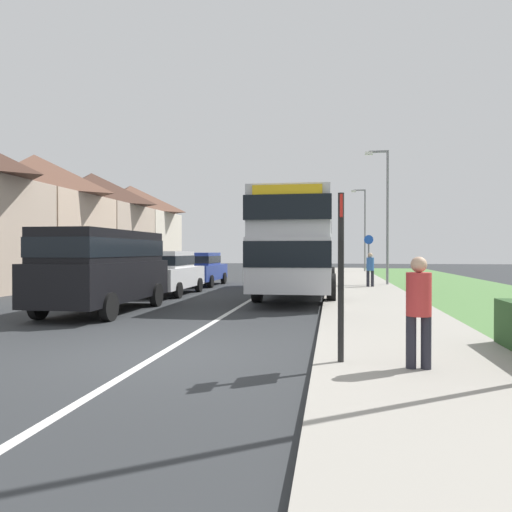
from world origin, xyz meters
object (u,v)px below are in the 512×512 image
(pedestrian_walking_away, at_px, (370,268))
(street_lamp_mid, at_px, (385,208))
(bus_stop_sign, at_px, (341,265))
(street_lamp_far, at_px, (363,224))
(parked_van_black, at_px, (104,264))
(cycle_route_sign, at_px, (369,258))
(parked_car_blue, at_px, (201,267))
(double_decker_bus, at_px, (300,241))
(parked_car_white, at_px, (168,271))
(pedestrian_at_stop, at_px, (419,307))

(pedestrian_walking_away, bearing_deg, street_lamp_mid, 62.86)
(bus_stop_sign, height_order, street_lamp_far, street_lamp_far)
(parked_van_black, distance_m, cycle_route_sign, 13.62)
(street_lamp_far, bearing_deg, street_lamp_mid, -89.81)
(parked_car_blue, bearing_deg, double_decker_bus, -38.14)
(parked_car_white, xyz_separation_m, pedestrian_walking_away, (8.21, 4.20, 0.03))
(double_decker_bus, height_order, parked_van_black, double_decker_bus)
(bus_stop_sign, bearing_deg, pedestrian_at_stop, -13.99)
(parked_car_blue, xyz_separation_m, pedestrian_walking_away, (8.28, -0.95, 0.06))
(street_lamp_mid, bearing_deg, parked_car_white, -147.22)
(parked_car_blue, distance_m, cycle_route_sign, 8.32)
(parked_car_white, relative_size, pedestrian_walking_away, 2.70)
(parked_car_blue, height_order, street_lamp_far, street_lamp_far)
(parked_van_black, height_order, parked_car_white, parked_van_black)
(pedestrian_walking_away, xyz_separation_m, street_lamp_far, (0.78, 17.07, 2.92))
(pedestrian_at_stop, relative_size, street_lamp_far, 0.25)
(double_decker_bus, relative_size, parked_car_blue, 2.57)
(parked_car_white, bearing_deg, parked_car_blue, 90.83)
(double_decker_bus, xyz_separation_m, parked_van_black, (-5.16, -6.53, -0.77))
(parked_car_white, xyz_separation_m, parked_car_blue, (-0.07, 5.15, -0.03))
(parked_van_black, relative_size, parked_car_blue, 1.16)
(double_decker_bus, xyz_separation_m, cycle_route_sign, (3.02, 4.36, -0.72))
(parked_van_black, xyz_separation_m, cycle_route_sign, (8.18, 10.89, 0.05))
(parked_car_white, height_order, street_lamp_far, street_lamp_far)
(cycle_route_sign, distance_m, street_lamp_far, 16.11)
(pedestrian_walking_away, relative_size, street_lamp_far, 0.25)
(parked_van_black, distance_m, street_lamp_mid, 14.69)
(parked_car_white, xyz_separation_m, pedestrian_at_stop, (7.66, -11.43, 0.03))
(bus_stop_sign, xyz_separation_m, cycle_route_sign, (1.62, 16.54, -0.11))
(double_decker_bus, xyz_separation_m, bus_stop_sign, (1.40, -12.18, -0.60))
(parked_car_blue, xyz_separation_m, street_lamp_mid, (9.11, 0.67, 2.95))
(double_decker_bus, bearing_deg, bus_stop_sign, -83.44)
(pedestrian_at_stop, xyz_separation_m, street_lamp_mid, (1.38, 17.25, 2.89))
(parked_car_white, relative_size, parked_car_blue, 1.00)
(parked_car_blue, height_order, pedestrian_walking_away, pedestrian_walking_away)
(parked_car_white, xyz_separation_m, cycle_route_sign, (8.22, 5.37, 0.48))
(bus_stop_sign, bearing_deg, cycle_route_sign, 84.40)
(pedestrian_at_stop, xyz_separation_m, bus_stop_sign, (-1.05, 0.26, 0.56))
(parked_car_blue, distance_m, pedestrian_walking_away, 8.34)
(cycle_route_sign, relative_size, street_lamp_mid, 0.38)
(parked_car_white, bearing_deg, pedestrian_at_stop, -56.19)
(cycle_route_sign, bearing_deg, pedestrian_at_stop, -91.93)
(pedestrian_at_stop, relative_size, street_lamp_mid, 0.25)
(double_decker_bus, height_order, pedestrian_walking_away, double_decker_bus)
(pedestrian_at_stop, bearing_deg, street_lamp_far, 87.67)
(bus_stop_sign, relative_size, street_lamp_mid, 0.39)
(parked_car_blue, xyz_separation_m, pedestrian_at_stop, (7.73, -16.58, 0.06))
(street_lamp_far, bearing_deg, pedestrian_at_stop, -92.33)
(pedestrian_walking_away, bearing_deg, bus_stop_sign, -95.96)
(parked_van_black, bearing_deg, parked_car_white, 90.45)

